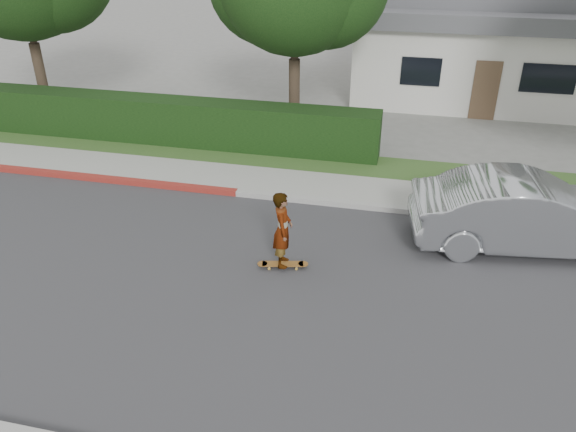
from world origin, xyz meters
name	(u,v)px	position (x,y,z in m)	size (l,w,h in m)	color
ground	(132,277)	(0.00, 0.00, 0.00)	(120.00, 120.00, 0.00)	slate
road	(132,277)	(0.00, 0.00, 0.01)	(60.00, 8.00, 0.01)	#2D2D30
curb_near	(3,431)	(0.00, -4.10, 0.07)	(60.00, 0.20, 0.15)	#9E9E99
curb_far	(202,189)	(0.00, 4.10, 0.07)	(60.00, 0.20, 0.15)	#9E9E99
curb_red_section	(38,172)	(-5.00, 4.10, 0.08)	(12.00, 0.21, 0.15)	maroon
sidewalk_far	(213,176)	(0.00, 5.00, 0.06)	(60.00, 1.60, 0.12)	gray
planting_strip	(230,155)	(0.00, 6.60, 0.05)	(60.00, 1.60, 0.10)	#2D4C1E
hedge	(146,120)	(-3.00, 7.20, 0.75)	(15.00, 1.00, 1.50)	black
house	(487,38)	(8.00, 16.00, 2.10)	(10.60, 8.60, 4.30)	beige
skateboard	(283,264)	(2.99, 1.02, 0.09)	(1.10, 0.44, 0.10)	gold
skateboarder	(283,229)	(2.99, 1.02, 0.95)	(0.61, 0.40, 1.68)	white
car_silver	(528,213)	(8.08, 3.12, 0.83)	(1.76, 5.05, 1.66)	#B4B7BB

